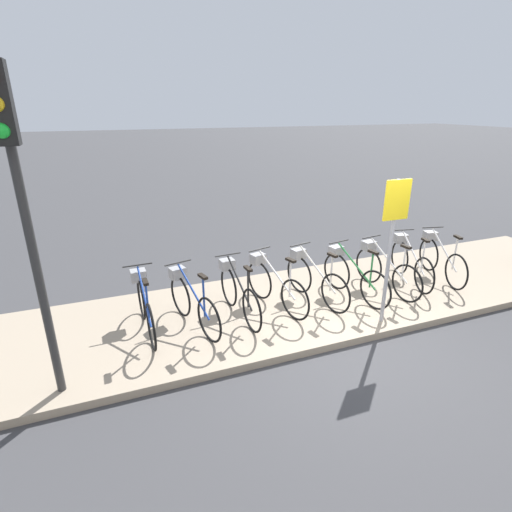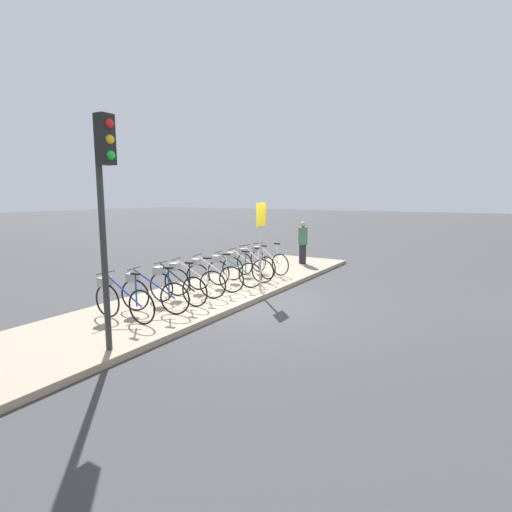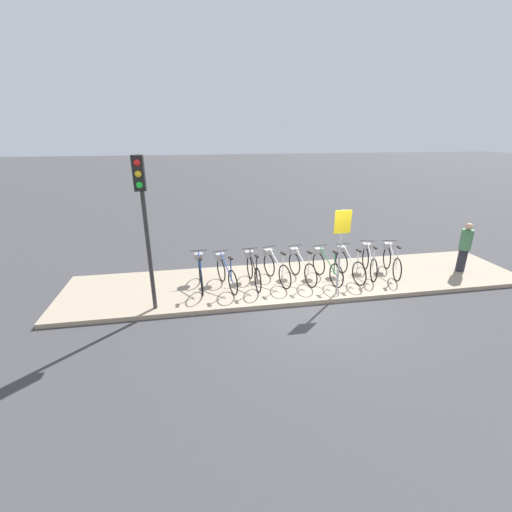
{
  "view_description": "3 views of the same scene",
  "coord_description": "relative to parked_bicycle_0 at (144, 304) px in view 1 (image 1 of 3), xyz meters",
  "views": [
    {
      "loc": [
        -3.31,
        -4.33,
        3.46
      ],
      "look_at": [
        -1.28,
        0.9,
        1.32
      ],
      "focal_mm": 28.0,
      "sensor_mm": 36.0,
      "label": 1
    },
    {
      "loc": [
        -8.21,
        -4.98,
        2.64
      ],
      "look_at": [
        0.57,
        0.35,
        1.07
      ],
      "focal_mm": 28.0,
      "sensor_mm": 36.0,
      "label": 2
    },
    {
      "loc": [
        -2.95,
        -7.62,
        4.33
      ],
      "look_at": [
        -1.41,
        0.93,
        1.13
      ],
      "focal_mm": 24.0,
      "sensor_mm": 36.0,
      "label": 3
    }
  ],
  "objects": [
    {
      "name": "parked_bicycle_7",
      "position": [
        5.15,
        0.01,
        0.0
      ],
      "size": [
        0.55,
        1.64,
        1.03
      ],
      "color": "black",
      "rests_on": "sidewalk"
    },
    {
      "name": "parked_bicycle_6",
      "position": [
        4.41,
        -0.14,
        0.0
      ],
      "size": [
        0.46,
        1.67,
        1.03
      ],
      "color": "black",
      "rests_on": "sidewalk"
    },
    {
      "name": "parked_bicycle_1",
      "position": [
        0.71,
        -0.12,
        0.0
      ],
      "size": [
        0.57,
        1.63,
        1.03
      ],
      "color": "black",
      "rests_on": "sidewalk"
    },
    {
      "name": "parked_bicycle_0",
      "position": [
        0.0,
        0.0,
        0.0
      ],
      "size": [
        0.46,
        1.68,
        1.03
      ],
      "color": "black",
      "rests_on": "sidewalk"
    },
    {
      "name": "sign_post",
      "position": [
        3.63,
        -1.14,
        1.14
      ],
      "size": [
        0.44,
        0.07,
        2.33
      ],
      "color": "#99999E",
      "rests_on": "sidewalk"
    },
    {
      "name": "ground_plane",
      "position": [
        2.93,
        -1.43,
        -0.57
      ],
      "size": [
        120.0,
        120.0,
        0.0
      ],
      "primitive_type": "plane",
      "color": "#38383A"
    },
    {
      "name": "parked_bicycle_3",
      "position": [
        2.18,
        0.0,
        0.0
      ],
      "size": [
        0.58,
        1.63,
        1.03
      ],
      "color": "black",
      "rests_on": "sidewalk"
    },
    {
      "name": "parked_bicycle_2",
      "position": [
        1.5,
        -0.07,
        0.0
      ],
      "size": [
        0.46,
        1.67,
        1.03
      ],
      "color": "black",
      "rests_on": "sidewalk"
    },
    {
      "name": "parked_bicycle_4",
      "position": [
        2.95,
        -0.03,
        0.0
      ],
      "size": [
        0.52,
        1.65,
        1.03
      ],
      "color": "black",
      "rests_on": "sidewalk"
    },
    {
      "name": "sidewalk",
      "position": [
        2.93,
        -0.02,
        -0.51
      ],
      "size": [
        13.56,
        2.83,
        0.12
      ],
      "color": "gray",
      "rests_on": "ground_plane"
    },
    {
      "name": "traffic_light",
      "position": [
        -1.17,
        -1.19,
        2.22
      ],
      "size": [
        0.24,
        0.4,
        3.72
      ],
      "color": "#2D2D2D",
      "rests_on": "sidewalk"
    },
    {
      "name": "parked_bicycle_5",
      "position": [
        3.68,
        -0.16,
        0.0
      ],
      "size": [
        0.49,
        1.65,
        1.03
      ],
      "color": "black",
      "rests_on": "sidewalk"
    },
    {
      "name": "parked_bicycle_8",
      "position": [
        5.85,
        -0.07,
        0.0
      ],
      "size": [
        0.54,
        1.64,
        1.03
      ],
      "color": "black",
      "rests_on": "sidewalk"
    }
  ]
}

